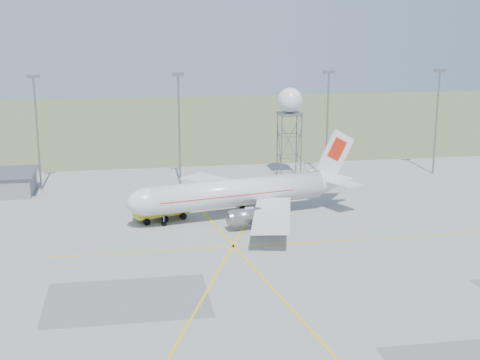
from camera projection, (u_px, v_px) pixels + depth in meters
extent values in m
plane|color=#9C9C97|center=(344.00, 350.00, 62.59)|extent=(400.00, 400.00, 0.00)
cube|color=#5E713E|center=(194.00, 121.00, 196.53)|extent=(400.00, 120.00, 0.03)
cylinder|color=slate|center=(37.00, 135.00, 117.65)|extent=(0.36, 0.36, 20.00)
cube|color=slate|center=(33.00, 76.00, 115.19)|extent=(2.20, 0.50, 0.60)
cylinder|color=slate|center=(179.00, 131.00, 121.70)|extent=(0.36, 0.36, 20.00)
cube|color=slate|center=(178.00, 74.00, 119.24)|extent=(2.20, 0.50, 0.60)
cylinder|color=slate|center=(327.00, 126.00, 126.24)|extent=(0.36, 0.36, 20.00)
cube|color=slate|center=(329.00, 72.00, 123.77)|extent=(2.20, 0.50, 0.60)
cylinder|color=slate|center=(436.00, 123.00, 129.80)|extent=(0.36, 0.36, 20.00)
cube|color=slate|center=(440.00, 70.00, 127.34)|extent=(2.20, 0.50, 0.60)
cylinder|color=silver|center=(237.00, 192.00, 102.46)|extent=(27.91, 9.93, 4.25)
ellipsoid|color=silver|center=(149.00, 202.00, 97.51)|extent=(7.54, 5.58, 4.25)
cube|color=black|center=(140.00, 198.00, 96.90)|extent=(2.06, 2.62, 1.04)
cone|color=silver|center=(334.00, 181.00, 108.47)|extent=(7.12, 5.49, 4.25)
cube|color=silver|center=(335.00, 154.00, 107.40)|extent=(6.72, 1.73, 7.99)
cube|color=red|center=(337.00, 149.00, 107.29)|extent=(3.66, 1.12, 4.10)
cube|color=silver|center=(322.00, 173.00, 111.22)|extent=(4.55, 6.43, 0.19)
cube|color=silver|center=(342.00, 182.00, 105.09)|extent=(4.55, 6.43, 0.19)
cube|color=silver|center=(225.00, 184.00, 111.91)|extent=(14.50, 16.53, 0.38)
cube|color=silver|center=(272.00, 215.00, 94.66)|extent=(9.05, 17.73, 0.38)
cylinder|color=slate|center=(217.00, 196.00, 108.12)|extent=(4.88, 3.32, 2.44)
cylinder|color=slate|center=(246.00, 217.00, 97.01)|extent=(4.88, 3.32, 2.44)
cube|color=red|center=(224.00, 193.00, 101.67)|extent=(21.68, 8.63, 0.13)
cylinder|color=black|center=(164.00, 223.00, 99.13)|extent=(0.88, 0.88, 0.96)
cube|color=black|center=(250.00, 213.00, 104.08)|extent=(2.37, 6.46, 0.96)
cylinder|color=slate|center=(250.00, 210.00, 103.96)|extent=(0.30, 0.30, 1.91)
cylinder|color=slate|center=(282.00, 148.00, 125.72)|extent=(0.23, 0.23, 12.40)
cylinder|color=slate|center=(301.00, 147.00, 126.34)|extent=(0.23, 0.23, 12.40)
cylinder|color=slate|center=(296.00, 143.00, 129.99)|extent=(0.23, 0.23, 12.40)
cylinder|color=slate|center=(277.00, 144.00, 129.37)|extent=(0.23, 0.23, 12.40)
cube|color=slate|center=(290.00, 113.00, 126.36)|extent=(4.42, 4.42, 0.24)
sphere|color=silver|center=(290.00, 100.00, 125.76)|extent=(4.77, 4.77, 4.77)
cube|color=yellow|center=(161.00, 208.00, 101.95)|extent=(8.84, 5.42, 2.05)
cube|color=yellow|center=(179.00, 200.00, 103.15)|extent=(2.98, 3.20, 1.30)
cube|color=black|center=(183.00, 199.00, 103.43)|extent=(0.89, 2.32, 0.93)
cube|color=slate|center=(155.00, 201.00, 101.22)|extent=(5.14, 3.66, 0.37)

